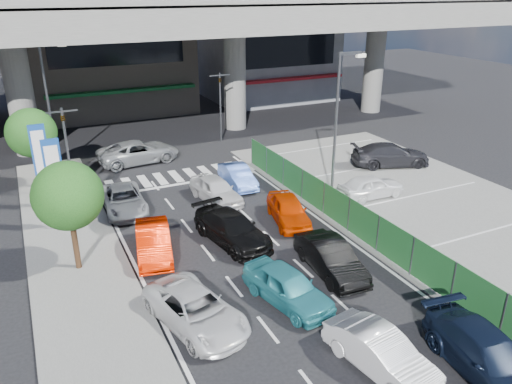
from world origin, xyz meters
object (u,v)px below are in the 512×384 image
traffic_light_left (65,131)px  crossing_wagon_silver (139,152)px  signboard_near (54,173)px  hatch_white_back_mid (381,353)px  minivan_navy_back (488,356)px  parked_sedan_dgrey (391,155)px  taxi_orange_left (153,242)px  tree_near (68,196)px  tree_far (31,133)px  sedan_black_mid (232,229)px  traffic_cone (328,198)px  street_lamp_right (339,114)px  taxi_teal_mid (287,286)px  sedan_white_mid_left (196,310)px  sedan_white_front_mid (216,190)px  hatch_black_mid_right (331,258)px  traffic_light_right (220,90)px  taxi_orange_right (288,210)px  parked_sedan_white (371,186)px  signboard_far (41,156)px  wagon_silver_front_left (124,200)px  street_lamp_left (50,95)px  kei_truck_front_right (238,176)px

traffic_light_left → crossing_wagon_silver: (4.77, 4.64, -3.19)m
signboard_near → hatch_white_back_mid: bearing=-61.1°
traffic_light_left → minivan_navy_back: 22.30m
parked_sedan_dgrey → taxi_orange_left: bearing=124.4°
tree_near → tree_far: (-0.80, 10.50, 0.00)m
minivan_navy_back → sedan_black_mid: size_ratio=1.00×
crossing_wagon_silver → traffic_cone: (7.55, -11.62, -0.30)m
street_lamp_right → crossing_wagon_silver: street_lamp_right is taller
minivan_navy_back → taxi_teal_mid: bearing=128.5°
signboard_near → sedan_white_mid_left: signboard_near is taller
taxi_teal_mid → sedan_white_front_mid: same height
hatch_white_back_mid → sedan_white_front_mid: bearing=79.2°
signboard_near → tree_far: 6.54m
taxi_teal_mid → hatch_black_mid_right: same height
tree_near → signboard_near: bearing=92.9°
signboard_near → minivan_navy_back: 19.23m
traffic_light_left → street_lamp_right: size_ratio=0.65×
traffic_light_right → taxi_orange_left: 18.09m
tree_far → traffic_cone: 17.09m
crossing_wagon_silver → taxi_orange_right: bearing=-164.8°
taxi_teal_mid → minivan_navy_back: bearing=-70.8°
signboard_near → taxi_orange_left: bearing=-50.8°
tree_far → parked_sedan_white: tree_far is taller
sedan_black_mid → taxi_orange_right: 3.50m
tree_near → tree_far: bearing=94.4°
signboard_near → minivan_navy_back: bearing=-55.9°
street_lamp_right → hatch_white_back_mid: (-6.51, -12.24, -4.12)m
street_lamp_right → minivan_navy_back: bearing=-104.9°
parked_sedan_dgrey → sedan_white_front_mid: bearing=110.8°
sedan_black_mid → parked_sedan_dgrey: size_ratio=0.93×
tree_far → crossing_wagon_silver: (6.37, 2.14, -2.64)m
signboard_near → hatch_white_back_mid: (7.87, -14.24, -2.41)m
sedan_white_mid_left → hatch_white_back_mid: bearing=-59.8°
tree_far → crossing_wagon_silver: bearing=18.6°
hatch_white_back_mid → hatch_black_mid_right: size_ratio=0.94×
sedan_white_mid_left → taxi_orange_left: 5.49m
parked_sedan_dgrey → sedan_black_mid: bearing=129.7°
tree_far → traffic_cone: (13.92, -9.48, -2.94)m
sedan_white_front_mid → traffic_light_right: bearing=59.5°
sedan_white_mid_left → parked_sedan_white: size_ratio=1.19×
signboard_far → crossing_wagon_silver: bearing=42.5°
hatch_white_back_mid → wagon_silver_front_left: (-4.65, 15.43, -0.03)m
traffic_light_left → sedan_black_mid: traffic_light_left is taller
sedan_black_mid → parked_sedan_white: (9.08, 1.47, 0.03)m
signboard_far → parked_sedan_dgrey: (21.00, -2.29, -2.26)m
sedan_black_mid → sedan_white_front_mid: 4.88m
street_lamp_left → kei_truck_front_right: size_ratio=2.12×
sedan_black_mid → taxi_orange_right: bearing=2.2°
traffic_cone → tree_far: bearing=145.7°
street_lamp_left → sedan_white_front_mid: bearing=-53.6°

